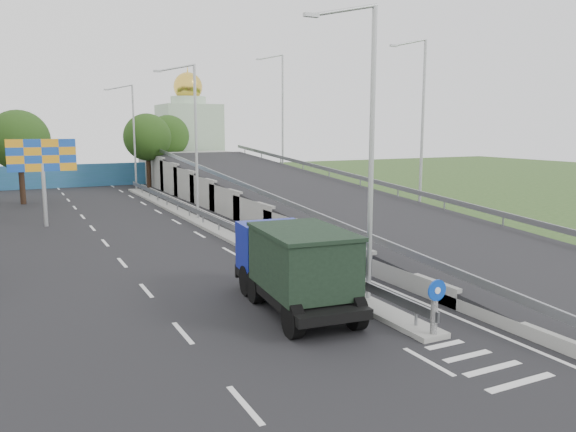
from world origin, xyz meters
TOP-DOWN VIEW (x-y plane):
  - ground at (0.00, 0.00)m, footprint 160.00×160.00m
  - road_surface at (-3.00, 20.00)m, footprint 26.00×90.00m
  - median at (0.00, 24.00)m, footprint 1.00×44.00m
  - overpass_ramp at (7.50, 24.00)m, footprint 10.00×50.00m
  - median_guardrail at (0.00, 24.00)m, footprint 0.09×44.00m
  - sign_bollard at (0.00, 2.17)m, footprint 0.64×0.23m
  - lamp_post_near at (0.11, 6.00)m, footprint 2.74×0.18m
  - lamp_post_mid at (0.11, 26.00)m, footprint 2.74×0.18m
  - lamp_post_far at (0.11, 46.00)m, footprint 2.74×0.18m
  - blue_wall at (-4.00, 52.00)m, footprint 30.00×0.50m
  - church at (10.00, 60.00)m, footprint 7.00×7.00m
  - billboard at (-9.00, 28.00)m, footprint 4.00×0.24m
  - tree_left_mid at (-10.00, 40.00)m, footprint 4.80×4.80m
  - tree_median_far at (2.00, 48.00)m, footprint 4.80×4.80m
  - tree_ramp_far at (6.00, 55.00)m, footprint 4.80×4.80m
  - dump_truck at (-2.36, 6.68)m, footprint 3.08×6.86m

SIDE VIEW (x-z plane):
  - ground at x=0.00m, z-range 0.00..0.00m
  - road_surface at x=-3.00m, z-range -0.02..0.02m
  - median at x=0.00m, z-range 0.00..0.20m
  - median_guardrail at x=0.00m, z-range 0.39..1.10m
  - sign_bollard at x=0.00m, z-range 0.20..1.87m
  - blue_wall at x=-4.00m, z-range 0.00..2.40m
  - dump_truck at x=-2.36m, z-range 0.16..3.09m
  - overpass_ramp at x=7.50m, z-range 0.00..3.50m
  - billboard at x=-9.00m, z-range 1.44..6.94m
  - tree_left_mid at x=-10.00m, z-range 1.38..8.98m
  - tree_median_far at x=2.00m, z-range 1.38..8.98m
  - tree_ramp_far at x=6.00m, z-range 1.38..8.98m
  - church at x=10.00m, z-range -1.59..12.21m
  - lamp_post_near at x=0.11m, z-range 0.77..10.85m
  - lamp_post_mid at x=0.11m, z-range 0.77..10.85m
  - lamp_post_far at x=0.11m, z-range 0.77..10.85m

